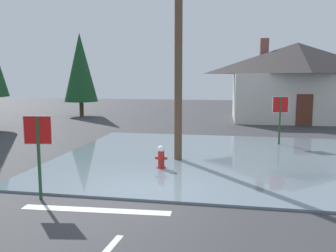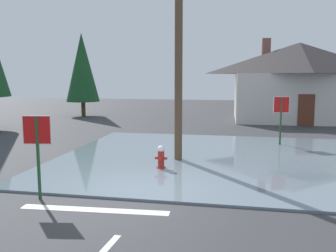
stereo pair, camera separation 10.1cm
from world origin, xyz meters
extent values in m
cube|color=#38383A|center=(0.00, 0.00, -0.05)|extent=(80.00, 80.00, 0.10)
cube|color=slate|center=(1.85, 4.47, 0.03)|extent=(11.97, 10.19, 0.07)
cube|color=silver|center=(-0.71, -1.38, 0.00)|extent=(3.53, 0.51, 0.01)
cylinder|color=#1E4C28|center=(-2.34, -0.93, 1.05)|extent=(0.08, 0.08, 2.10)
cube|color=white|center=(-2.34, -0.93, 1.76)|extent=(0.71, 0.13, 0.72)
cube|color=red|center=(-2.34, -0.93, 1.76)|extent=(0.67, 0.13, 0.68)
cylinder|color=#AD231E|center=(0.04, 2.50, 0.05)|extent=(0.29, 0.29, 0.10)
cylinder|color=#AD231E|center=(0.04, 2.50, 0.36)|extent=(0.21, 0.21, 0.54)
sphere|color=white|center=(0.04, 2.50, 0.70)|extent=(0.23, 0.23, 0.23)
cylinder|color=#AD231E|center=(-0.12, 2.50, 0.39)|extent=(0.10, 0.09, 0.09)
cylinder|color=#AD231E|center=(0.19, 2.50, 0.39)|extent=(0.10, 0.09, 0.09)
cylinder|color=#AD231E|center=(0.04, 2.34, 0.39)|extent=(0.11, 0.10, 0.11)
cylinder|color=brown|center=(0.39, 3.85, 4.27)|extent=(0.28, 0.28, 8.54)
cylinder|color=#1E4C28|center=(4.37, 7.60, 1.10)|extent=(0.08, 0.08, 2.19)
cube|color=white|center=(4.37, 7.60, 1.85)|extent=(0.70, 0.20, 0.72)
cube|color=red|center=(4.37, 7.60, 1.85)|extent=(0.67, 0.20, 0.68)
cube|color=beige|center=(6.59, 17.89, 1.65)|extent=(8.82, 6.34, 3.30)
pyramid|color=#332D2D|center=(6.59, 17.89, 4.38)|extent=(9.53, 6.85, 2.15)
cube|color=brown|center=(4.40, 18.91, 4.91)|extent=(0.62, 0.62, 1.93)
cube|color=#592D1E|center=(6.70, 14.85, 1.00)|extent=(1.00, 0.09, 2.00)
cylinder|color=#4C3823|center=(-9.51, 17.59, 0.58)|extent=(0.32, 0.32, 1.16)
cone|color=#194723|center=(-9.51, 17.59, 3.81)|extent=(2.58, 2.58, 5.29)
camera|label=1|loc=(2.41, -8.90, 3.05)|focal=38.43mm
camera|label=2|loc=(2.51, -8.88, 3.05)|focal=38.43mm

